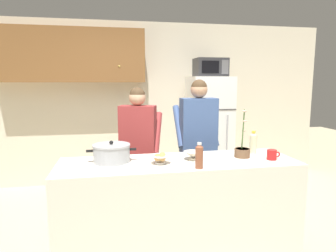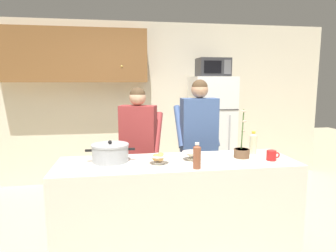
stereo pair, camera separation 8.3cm
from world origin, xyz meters
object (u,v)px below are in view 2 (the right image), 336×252
bottle_mid_counter (253,143)px  microwave (213,67)px  cooking_pot (110,153)px  bottle_near_edge (197,156)px  bread_bowl (159,158)px  empty_bowl (192,155)px  person_by_sink (199,133)px  refrigerator (211,132)px  person_near_pot (138,140)px  potted_orchid (242,151)px  coffee_mug (272,155)px

bottle_mid_counter → microwave: bearing=87.0°
cooking_pot → bottle_near_edge: size_ratio=2.01×
bread_bowl → empty_bowl: (0.33, 0.08, -0.01)m
microwave → cooking_pot: size_ratio=1.06×
microwave → empty_bowl: bearing=-112.9°
microwave → bottle_near_edge: bearing=-110.7°
empty_bowl → cooking_pot: bearing=174.9°
microwave → person_by_sink: (-0.50, -1.09, -0.82)m
person_by_sink → microwave: bearing=65.1°
person_by_sink → bottle_mid_counter: size_ratio=7.18×
refrigerator → bread_bowl: bearing=-119.7°
empty_bowl → bottle_mid_counter: (0.68, 0.14, 0.07)m
empty_bowl → person_near_pot: bearing=123.6°
refrigerator → person_by_sink: 1.23m
refrigerator → bottle_near_edge: size_ratio=7.69×
refrigerator → potted_orchid: (-0.26, -1.82, 0.12)m
coffee_mug → bottle_mid_counter: 0.28m
refrigerator → person_near_pot: size_ratio=1.09×
microwave → empty_bowl: size_ratio=2.62×
refrigerator → person_near_pot: bearing=-137.1°
refrigerator → person_by_sink: refrigerator is taller
microwave → potted_orchid: (-0.26, -1.80, -0.89)m
person_by_sink → bottle_mid_counter: person_by_sink is taller
person_near_pot → person_by_sink: person_by_sink is taller
refrigerator → bread_bowl: size_ratio=9.61×
refrigerator → coffee_mug: (-0.03, -1.96, 0.10)m
person_by_sink → bread_bowl: size_ratio=9.33×
microwave → cooking_pot: (-1.52, -1.74, -0.87)m
refrigerator → cooking_pot: bearing=-130.8°
bread_bowl → bottle_near_edge: (0.30, -0.20, 0.06)m
coffee_mug → potted_orchid: 0.28m
empty_bowl → microwave: bearing=67.1°
person_near_pot → bread_bowl: size_ratio=8.85×
potted_orchid → bottle_mid_counter: bearing=35.7°
refrigerator → person_by_sink: (-0.50, -1.11, 0.19)m
cooking_pot → bread_bowl: bearing=-19.4°
bread_bowl → potted_orchid: bearing=6.4°
person_near_pot → empty_bowl: person_near_pot is taller
refrigerator → cooking_pot: 2.33m
person_near_pot → bread_bowl: bearing=-80.3°
person_near_pot → bottle_near_edge: 1.07m
refrigerator → potted_orchid: refrigerator is taller
microwave → coffee_mug: (-0.03, -1.94, -0.90)m
bottle_near_edge → bottle_mid_counter: bearing=30.6°
refrigerator → empty_bowl: size_ratio=9.46×
person_near_pot → bread_bowl: (0.13, -0.78, -0.01)m
bread_bowl → person_near_pot: bearing=99.7°
person_by_sink → bread_bowl: 1.00m
cooking_pot → coffee_mug: cooking_pot is taller
person_near_pot → bottle_mid_counter: (1.14, -0.56, 0.05)m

